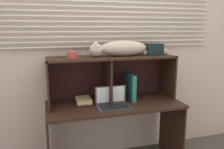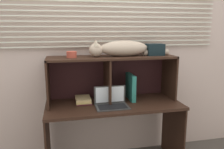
# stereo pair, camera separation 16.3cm
# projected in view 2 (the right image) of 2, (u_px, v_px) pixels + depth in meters

# --- Properties ---
(back_panel_with_blinds) EXTENTS (4.40, 0.08, 2.50)m
(back_panel_with_blinds) POSITION_uv_depth(u_px,v_px,m) (108.00, 54.00, 2.71)
(back_panel_with_blinds) COLOR beige
(back_panel_with_blinds) RESTS_ON ground
(desk) EXTENTS (1.46, 0.61, 0.76)m
(desk) POSITION_uv_depth(u_px,v_px,m) (114.00, 116.00, 2.51)
(desk) COLOR black
(desk) RESTS_ON ground
(hutch_shelf_unit) EXTENTS (1.40, 0.38, 0.50)m
(hutch_shelf_unit) POSITION_uv_depth(u_px,v_px,m) (111.00, 70.00, 2.55)
(hutch_shelf_unit) COLOR black
(hutch_shelf_unit) RESTS_ON desk
(cat) EXTENTS (0.91, 0.19, 0.18)m
(cat) POSITION_uv_depth(u_px,v_px,m) (122.00, 49.00, 2.49)
(cat) COLOR #BDA893
(cat) RESTS_ON hutch_shelf_unit
(laptop) EXTENTS (0.34, 0.23, 0.20)m
(laptop) POSITION_uv_depth(u_px,v_px,m) (111.00, 102.00, 2.39)
(laptop) COLOR #333333
(laptop) RESTS_ON desk
(binder_upright) EXTENTS (0.05, 0.27, 0.30)m
(binder_upright) POSITION_uv_depth(u_px,v_px,m) (131.00, 87.00, 2.60)
(binder_upright) COLOR #27776E
(binder_upright) RESTS_ON desk
(book_stack) EXTENTS (0.17, 0.24, 0.06)m
(book_stack) POSITION_uv_depth(u_px,v_px,m) (83.00, 100.00, 2.51)
(book_stack) COLOR maroon
(book_stack) RESTS_ON desk
(small_basket) EXTENTS (0.11, 0.11, 0.06)m
(small_basket) POSITION_uv_depth(u_px,v_px,m) (72.00, 54.00, 2.38)
(small_basket) COLOR #B34636
(small_basket) RESTS_ON hutch_shelf_unit
(storage_box) EXTENTS (0.19, 0.15, 0.13)m
(storage_box) POSITION_uv_depth(u_px,v_px,m) (155.00, 50.00, 2.58)
(storage_box) COLOR black
(storage_box) RESTS_ON hutch_shelf_unit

